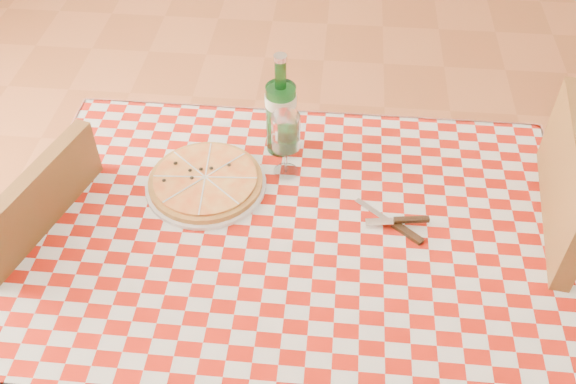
% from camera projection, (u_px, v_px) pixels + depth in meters
% --- Properties ---
extents(dining_table, '(1.20, 0.80, 0.75)m').
position_uv_depth(dining_table, '(294.00, 255.00, 1.58)').
color(dining_table, brown).
rests_on(dining_table, ground).
extents(tablecloth, '(1.30, 0.90, 0.01)m').
position_uv_depth(tablecloth, '(294.00, 230.00, 1.51)').
color(tablecloth, '#AD170A').
rests_on(tablecloth, dining_table).
extents(chair_near, '(0.50, 0.50, 1.00)m').
position_uv_depth(chair_near, '(576.00, 272.00, 1.65)').
color(chair_near, brown).
rests_on(chair_near, ground).
extents(chair_far, '(0.51, 0.51, 0.91)m').
position_uv_depth(chair_far, '(39.00, 271.00, 1.71)').
color(chair_far, brown).
rests_on(chair_far, ground).
extents(pizza_plate, '(0.32, 0.32, 0.04)m').
position_uv_depth(pizza_plate, '(206.00, 180.00, 1.59)').
color(pizza_plate, '#C68B42').
rests_on(pizza_plate, tablecloth).
extents(water_bottle, '(0.10, 0.10, 0.29)m').
position_uv_depth(water_bottle, '(281.00, 105.00, 1.61)').
color(water_bottle, '#175E22').
rests_on(water_bottle, tablecloth).
extents(wine_glass, '(0.07, 0.07, 0.18)m').
position_uv_depth(wine_glass, '(286.00, 145.00, 1.58)').
color(wine_glass, silver).
rests_on(wine_glass, tablecloth).
extents(cutlery, '(0.24, 0.22, 0.02)m').
position_uv_depth(cutlery, '(394.00, 222.00, 1.51)').
color(cutlery, silver).
rests_on(cutlery, tablecloth).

